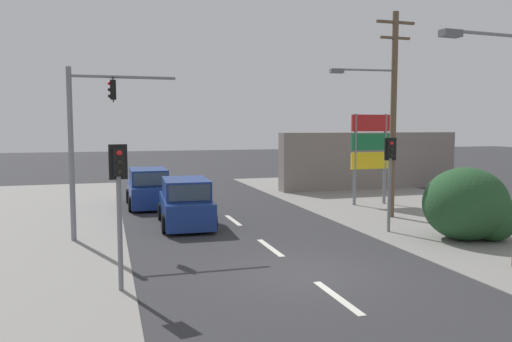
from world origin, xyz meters
TOP-DOWN VIEW (x-y plane):
  - ground_plane at (0.00, 0.00)m, footprint 140.00×140.00m
  - lane_dash_near at (0.00, -2.00)m, footprint 0.20×2.40m
  - lane_dash_mid at (0.00, 3.00)m, footprint 0.20×2.40m
  - lane_dash_far at (0.00, 8.00)m, footprint 0.20×2.40m
  - utility_pole_midground_right at (6.68, 6.73)m, footprint 3.78×0.55m
  - traffic_signal_mast at (-5.71, 5.91)m, footprint 3.69×0.44m
  - pedestal_signal_right_kerb at (5.03, 3.99)m, footprint 0.44×0.31m
  - pedestal_signal_left_kerb at (-4.83, -0.08)m, footprint 0.44×0.31m
  - shopping_plaza_sign at (7.69, 10.14)m, footprint 2.10×0.16m
  - roadside_bush at (7.05, 2.04)m, footprint 3.16×2.71m
  - shopfront_wall_far at (11.00, 16.00)m, footprint 12.00×1.00m
  - suv_oncoming_near at (-3.14, 12.84)m, footprint 2.07×4.54m
  - suv_kerbside_parked at (-2.09, 7.54)m, footprint 2.23×4.62m

SIDE VIEW (x-z plane):
  - ground_plane at x=0.00m, z-range 0.00..0.00m
  - lane_dash_near at x=0.00m, z-range 0.00..0.01m
  - lane_dash_mid at x=0.00m, z-range 0.00..0.01m
  - lane_dash_far at x=0.00m, z-range 0.00..0.01m
  - suv_oncoming_near at x=-3.14m, z-range -0.06..1.83m
  - suv_kerbside_parked at x=-2.09m, z-range -0.06..1.83m
  - roadside_bush at x=7.05m, z-range -0.07..2.49m
  - shopfront_wall_far at x=11.00m, z-range 0.00..3.60m
  - pedestal_signal_right_kerb at x=5.03m, z-range 0.64..4.20m
  - pedestal_signal_left_kerb at x=-4.83m, z-range 0.64..4.20m
  - shopping_plaza_sign at x=7.69m, z-range 0.68..5.28m
  - traffic_signal_mast at x=-5.71m, z-range 0.83..6.83m
  - utility_pole_midground_right at x=6.68m, z-range 0.35..9.19m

